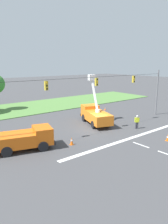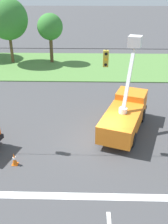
% 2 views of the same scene
% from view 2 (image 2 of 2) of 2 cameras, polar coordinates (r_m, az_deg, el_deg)
% --- Properties ---
extents(ground_plane, '(200.00, 200.00, 0.00)m').
position_cam_2_polar(ground_plane, '(18.30, 4.28, -6.96)').
color(ground_plane, '#424244').
extents(grass_verge, '(56.00, 12.00, 0.10)m').
position_cam_2_polar(grass_verge, '(34.67, 3.06, 10.06)').
color(grass_verge, '#517F3D').
rests_on(grass_verge, ground).
extents(lane_markings, '(17.60, 15.25, 0.01)m').
position_cam_2_polar(lane_markings, '(13.50, 5.46, -22.36)').
color(lane_markings, silver).
rests_on(lane_markings, ground).
extents(signal_gantry, '(26.20, 0.33, 7.20)m').
position_cam_2_polar(signal_gantry, '(16.23, 4.78, 6.09)').
color(signal_gantry, slate).
rests_on(signal_gantry, ground).
extents(tree_west, '(5.00, 5.00, 8.22)m').
position_cam_2_polar(tree_west, '(36.11, -16.28, 18.85)').
color(tree_west, brown).
rests_on(tree_west, ground).
extents(tree_centre, '(3.25, 3.13, 6.35)m').
position_cam_2_polar(tree_centre, '(35.34, -7.40, 17.84)').
color(tree_centre, brown).
rests_on(tree_centre, ground).
extents(utility_truck_bucket_lift, '(4.38, 6.95, 6.68)m').
position_cam_2_polar(utility_truck_bucket_lift, '(19.55, 8.96, -0.20)').
color(utility_truck_bucket_lift, orange).
rests_on(utility_truck_bucket_lift, ground).
extents(traffic_cone_mid_right, '(0.36, 0.36, 0.83)m').
position_cam_2_polar(traffic_cone_mid_right, '(16.75, -14.93, -9.86)').
color(traffic_cone_mid_right, orange).
rests_on(traffic_cone_mid_right, ground).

